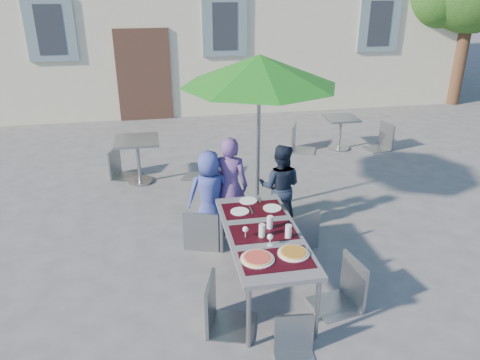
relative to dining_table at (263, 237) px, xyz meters
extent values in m
plane|color=#4D4D50|center=(0.75, -0.13, -0.70)|extent=(90.00, 90.00, 0.00)
cube|color=#452B21|center=(-1.25, 7.34, 0.40)|extent=(1.30, 0.06, 2.20)
cube|color=slate|center=(-3.25, 7.34, 1.50)|extent=(1.10, 0.06, 1.40)
cube|color=#262B33|center=(-3.25, 7.32, 1.50)|extent=(0.60, 0.04, 1.10)
cube|color=slate|center=(0.75, 7.34, 1.50)|extent=(1.10, 0.06, 1.40)
cube|color=#262B33|center=(0.75, 7.32, 1.50)|extent=(0.60, 0.04, 1.10)
cube|color=slate|center=(4.75, 7.34, 1.50)|extent=(1.10, 0.06, 1.40)
cube|color=#262B33|center=(4.75, 7.32, 1.50)|extent=(0.60, 0.04, 1.10)
cylinder|color=#4D3321|center=(7.25, 7.37, 0.70)|extent=(0.36, 0.36, 2.80)
cube|color=#47474C|center=(0.00, 0.00, 0.03)|extent=(0.80, 1.85, 0.05)
cylinder|color=gray|center=(-0.34, -0.86, -0.35)|extent=(0.05, 0.05, 0.70)
cylinder|color=gray|center=(0.34, -0.86, -0.35)|extent=(0.05, 0.05, 0.70)
cylinder|color=gray|center=(-0.34, 0.86, -0.35)|extent=(0.05, 0.05, 0.70)
cylinder|color=gray|center=(0.34, 0.86, -0.35)|extent=(0.05, 0.05, 0.70)
cube|color=black|center=(0.00, -0.55, 0.06)|extent=(0.70, 0.42, 0.01)
cube|color=black|center=(0.00, 0.00, 0.06)|extent=(0.70, 0.42, 0.01)
cube|color=black|center=(0.00, 0.55, 0.06)|extent=(0.70, 0.42, 0.01)
cylinder|color=white|center=(-0.18, -0.51, 0.07)|extent=(0.34, 0.34, 0.01)
cylinder|color=tan|center=(-0.18, -0.51, 0.08)|extent=(0.30, 0.30, 0.01)
cylinder|color=#AA1B10|center=(-0.18, -0.51, 0.09)|extent=(0.26, 0.26, 0.01)
cylinder|color=white|center=(0.20, -0.48, 0.07)|extent=(0.32, 0.32, 0.01)
cylinder|color=tan|center=(0.20, -0.48, 0.08)|extent=(0.28, 0.28, 0.01)
cylinder|color=#8D3A09|center=(0.20, -0.48, 0.09)|extent=(0.24, 0.24, 0.01)
cylinder|color=silver|center=(-0.04, -0.09, 0.13)|extent=(0.07, 0.07, 0.15)
cylinder|color=silver|center=(0.09, 0.07, 0.13)|extent=(0.07, 0.07, 0.15)
cylinder|color=silver|center=(0.23, -0.16, 0.13)|extent=(0.07, 0.07, 0.15)
cylinder|color=silver|center=(-0.21, -0.07, 0.06)|extent=(0.06, 0.06, 0.00)
cylinder|color=silver|center=(-0.21, -0.07, 0.09)|extent=(0.01, 0.01, 0.08)
sphere|color=silver|center=(-0.21, -0.07, 0.15)|extent=(0.06, 0.06, 0.06)
cylinder|color=silver|center=(0.01, -0.27, 0.06)|extent=(0.06, 0.06, 0.00)
cylinder|color=silver|center=(0.01, -0.27, 0.09)|extent=(0.01, 0.01, 0.08)
sphere|color=silver|center=(0.01, -0.27, 0.15)|extent=(0.06, 0.06, 0.06)
cylinder|color=white|center=(-0.17, 0.52, 0.06)|extent=(0.22, 0.22, 0.01)
cube|color=#9EA0A5|center=(-0.03, 0.52, 0.06)|extent=(0.02, 0.18, 0.00)
cylinder|color=white|center=(0.23, 0.53, 0.06)|extent=(0.22, 0.22, 0.01)
cube|color=#9EA0A5|center=(0.37, 0.53, 0.06)|extent=(0.02, 0.18, 0.00)
cylinder|color=white|center=(-0.01, 0.78, 0.06)|extent=(0.22, 0.22, 0.01)
cube|color=#9EA0A5|center=(0.13, 0.78, 0.06)|extent=(0.02, 0.18, 0.00)
imported|color=#374398|center=(-0.42, 1.39, -0.09)|extent=(0.60, 0.39, 1.22)
imported|color=#5D3D7E|center=(-0.14, 1.41, 0.00)|extent=(0.59, 0.48, 1.39)
imported|color=#161F31|center=(0.57, 1.41, -0.08)|extent=(0.69, 0.55, 1.24)
cube|color=#8F969A|center=(-0.53, 1.16, -0.20)|extent=(0.59, 0.59, 0.03)
cube|color=#8F969A|center=(-0.60, 0.95, 0.08)|extent=(0.45, 0.17, 0.55)
cylinder|color=#8F969A|center=(-0.28, 1.28, -0.45)|extent=(0.02, 0.02, 0.49)
cylinder|color=#8F969A|center=(-0.66, 1.41, -0.45)|extent=(0.02, 0.02, 0.49)
cylinder|color=#8F969A|center=(-0.40, 0.90, -0.45)|extent=(0.02, 0.02, 0.49)
cylinder|color=#8F969A|center=(-0.78, 1.03, -0.45)|extent=(0.02, 0.02, 0.49)
cube|color=gray|center=(0.16, 1.14, -0.30)|extent=(0.43, 0.43, 0.03)
cube|color=gray|center=(0.19, 0.96, -0.07)|extent=(0.37, 0.09, 0.44)
cylinder|color=gray|center=(0.29, 1.32, -0.50)|extent=(0.02, 0.02, 0.39)
cylinder|color=gray|center=(-0.02, 1.27, -0.50)|extent=(0.02, 0.02, 0.39)
cylinder|color=gray|center=(0.34, 1.01, -0.50)|extent=(0.02, 0.02, 0.39)
cylinder|color=gray|center=(0.03, 0.95, -0.50)|extent=(0.02, 0.02, 0.39)
cube|color=gray|center=(0.63, 0.88, -0.20)|extent=(0.61, 0.61, 0.03)
cube|color=gray|center=(0.72, 0.67, 0.08)|extent=(0.45, 0.21, 0.56)
cylinder|color=gray|center=(0.74, 1.14, -0.45)|extent=(0.02, 0.02, 0.49)
cylinder|color=gray|center=(0.37, 0.99, -0.45)|extent=(0.02, 0.02, 0.49)
cylinder|color=gray|center=(0.90, 0.77, -0.45)|extent=(0.02, 0.02, 0.49)
cylinder|color=gray|center=(0.52, 0.62, -0.45)|extent=(0.02, 0.02, 0.49)
cube|color=gray|center=(-0.45, -0.57, -0.20)|extent=(0.58, 0.58, 0.03)
cube|color=gray|center=(-0.66, -0.50, 0.08)|extent=(0.17, 0.45, 0.55)
cylinder|color=gray|center=(-0.31, -0.82, -0.45)|extent=(0.02, 0.02, 0.49)
cylinder|color=gray|center=(-0.20, -0.44, -0.45)|extent=(0.02, 0.02, 0.49)
cylinder|color=gray|center=(-0.70, -0.70, -0.45)|extent=(0.02, 0.02, 0.49)
cylinder|color=gray|center=(-0.58, -0.32, -0.45)|extent=(0.02, 0.02, 0.49)
cube|color=#8E9499|center=(0.70, -0.45, -0.20)|extent=(0.53, 0.53, 0.03)
cube|color=#8E9499|center=(0.92, -0.42, 0.07)|extent=(0.11, 0.46, 0.55)
cylinder|color=#8E9499|center=(0.47, -0.29, -0.45)|extent=(0.02, 0.02, 0.48)
cylinder|color=#8E9499|center=(0.54, -0.68, -0.45)|extent=(0.02, 0.02, 0.48)
cylinder|color=#8E9499|center=(0.87, -0.22, -0.45)|extent=(0.02, 0.02, 0.48)
cylinder|color=#8E9499|center=(0.93, -0.61, -0.45)|extent=(0.02, 0.02, 0.48)
cube|color=gray|center=(0.05, -1.20, -0.30)|extent=(0.41, 0.41, 0.03)
cube|color=gray|center=(0.07, -1.02, -0.07)|extent=(0.37, 0.07, 0.44)
cylinder|color=gray|center=(-0.10, -1.02, -0.50)|extent=(0.02, 0.02, 0.39)
cylinder|color=gray|center=(0.22, -1.05, -0.50)|extent=(0.02, 0.02, 0.39)
cylinder|color=#9EA0A5|center=(0.39, 1.99, -0.65)|extent=(0.50, 0.50, 0.09)
cylinder|color=gray|center=(0.39, 1.99, 0.39)|extent=(0.06, 0.06, 2.18)
cone|color=#1A7018|center=(0.39, 1.99, 1.44)|extent=(2.24, 2.24, 0.43)
cylinder|color=#9EA0A5|center=(-1.40, 3.38, -0.68)|extent=(0.44, 0.44, 0.04)
cylinder|color=gray|center=(-1.40, 3.38, -0.33)|extent=(0.06, 0.06, 0.74)
cube|color=gray|center=(-1.40, 3.38, 0.07)|extent=(0.74, 0.74, 0.04)
cube|color=gray|center=(-1.64, 3.64, -0.23)|extent=(0.57, 0.57, 0.03)
cube|color=gray|center=(-1.83, 3.72, 0.03)|extent=(0.19, 0.42, 0.52)
cylinder|color=gray|center=(-1.54, 3.39, -0.47)|extent=(0.02, 0.02, 0.46)
cylinder|color=gray|center=(-1.40, 3.74, -0.47)|extent=(0.02, 0.02, 0.46)
cylinder|color=gray|center=(-1.88, 3.53, -0.47)|extent=(0.02, 0.02, 0.46)
cylinder|color=gray|center=(-1.74, 3.88, -0.47)|extent=(0.02, 0.02, 0.46)
cube|color=gray|center=(-0.44, 3.42, -0.28)|extent=(0.51, 0.51, 0.03)
cube|color=gray|center=(-0.27, 3.35, -0.04)|extent=(0.18, 0.37, 0.47)
cylinder|color=gray|center=(-0.53, 3.64, -0.49)|extent=(0.02, 0.02, 0.41)
cylinder|color=gray|center=(-0.66, 3.33, -0.49)|extent=(0.02, 0.02, 0.41)
cylinder|color=gray|center=(-0.22, 3.51, -0.49)|extent=(0.02, 0.02, 0.41)
cylinder|color=gray|center=(-0.35, 3.20, -0.49)|extent=(0.02, 0.02, 0.41)
cylinder|color=#9EA0A5|center=(2.66, 4.36, -0.68)|extent=(0.44, 0.44, 0.04)
cylinder|color=gray|center=(2.66, 4.36, -0.38)|extent=(0.06, 0.06, 0.63)
cube|color=gray|center=(2.66, 4.36, -0.03)|extent=(0.63, 0.63, 0.04)
cube|color=gray|center=(1.91, 4.37, -0.20)|extent=(0.61, 0.61, 0.03)
cube|color=gray|center=(1.71, 4.46, 0.08)|extent=(0.22, 0.44, 0.55)
cylinder|color=gray|center=(2.01, 4.11, -0.45)|extent=(0.02, 0.02, 0.49)
cylinder|color=gray|center=(2.17, 4.47, -0.45)|extent=(0.02, 0.02, 0.49)
cylinder|color=gray|center=(1.65, 4.27, -0.45)|extent=(0.02, 0.02, 0.49)
cylinder|color=gray|center=(1.81, 4.64, -0.45)|extent=(0.02, 0.02, 0.49)
cube|color=gray|center=(3.42, 4.18, -0.21)|extent=(0.52, 0.52, 0.03)
cube|color=gray|center=(3.64, 4.22, 0.05)|extent=(0.11, 0.45, 0.54)
cylinder|color=gray|center=(3.20, 4.34, -0.46)|extent=(0.02, 0.02, 0.47)
cylinder|color=gray|center=(3.27, 3.96, -0.46)|extent=(0.02, 0.02, 0.47)
cylinder|color=gray|center=(3.58, 4.41, -0.46)|extent=(0.02, 0.02, 0.47)
cylinder|color=gray|center=(3.65, 4.03, -0.46)|extent=(0.02, 0.02, 0.47)
camera|label=1|loc=(-1.08, -4.32, 2.62)|focal=35.00mm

